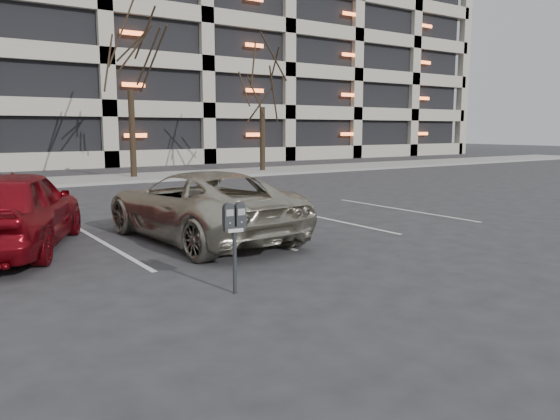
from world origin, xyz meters
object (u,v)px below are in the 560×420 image
(tree_c, at_px, (128,33))
(suv_silver, at_px, (200,205))
(car_red, at_px, (11,210))
(tree_d, at_px, (262,66))
(parking_meter, at_px, (234,226))

(tree_c, distance_m, suv_silver, 15.79)
(car_red, bearing_deg, tree_d, -112.66)
(tree_d, relative_size, suv_silver, 1.44)
(tree_d, xyz_separation_m, parking_meter, (-11.89, -18.00, -4.53))
(parking_meter, bearing_deg, tree_c, 81.74)
(car_red, bearing_deg, suv_silver, -170.59)
(tree_c, bearing_deg, car_red, -117.63)
(tree_d, bearing_deg, tree_c, 180.00)
(suv_silver, relative_size, car_red, 1.14)
(suv_silver, bearing_deg, car_red, -17.96)
(suv_silver, bearing_deg, tree_c, -107.89)
(parking_meter, height_order, suv_silver, suv_silver)
(parking_meter, bearing_deg, suv_silver, 77.88)
(tree_d, relative_size, car_red, 1.64)
(parking_meter, distance_m, suv_silver, 3.97)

